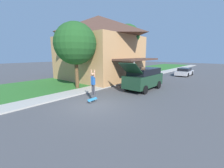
% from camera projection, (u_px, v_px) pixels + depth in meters
% --- Properties ---
extents(ground_plane, '(120.00, 120.00, 0.00)m').
position_uv_depth(ground_plane, '(93.00, 104.00, 10.56)').
color(ground_plane, '#49494C').
extents(lawn, '(10.00, 80.00, 0.08)m').
position_uv_depth(lawn, '(86.00, 80.00, 20.12)').
color(lawn, '#2D6B28').
rests_on(lawn, ground_plane).
extents(sidewalk, '(1.80, 80.00, 0.10)m').
position_uv_depth(sidewalk, '(110.00, 84.00, 17.33)').
color(sidewalk, '#ADA89E').
rests_on(sidewalk, ground_plane).
extents(house, '(12.67, 9.54, 8.46)m').
position_uv_depth(house, '(99.00, 47.00, 20.73)').
color(house, tan).
rests_on(house, lawn).
extents(lawn_tree_near, '(4.11, 4.11, 6.46)m').
position_uv_depth(lawn_tree_near, '(75.00, 44.00, 14.55)').
color(lawn_tree_near, brown).
rests_on(lawn_tree_near, lawn).
extents(lawn_tree_far, '(3.49, 3.49, 7.32)m').
position_uv_depth(lawn_tree_far, '(127.00, 38.00, 20.06)').
color(lawn_tree_far, brown).
rests_on(lawn_tree_far, lawn).
extents(suv_parked, '(2.14, 5.36, 2.77)m').
position_uv_depth(suv_parked, '(144.00, 78.00, 14.71)').
color(suv_parked, '#193823').
rests_on(suv_parked, ground_plane).
extents(car_down_street, '(1.97, 4.36, 1.25)m').
position_uv_depth(car_down_street, '(184.00, 72.00, 24.55)').
color(car_down_street, '#B7B7BC').
rests_on(car_down_street, ground_plane).
extents(skateboarder, '(0.41, 0.22, 1.87)m').
position_uv_depth(skateboarder, '(93.00, 82.00, 10.83)').
color(skateboarder, '#38383D').
rests_on(skateboarder, ground_plane).
extents(skateboard, '(0.25, 0.83, 0.24)m').
position_uv_depth(skateboard, '(92.00, 99.00, 10.88)').
color(skateboard, '#236B99').
rests_on(skateboard, ground_plane).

